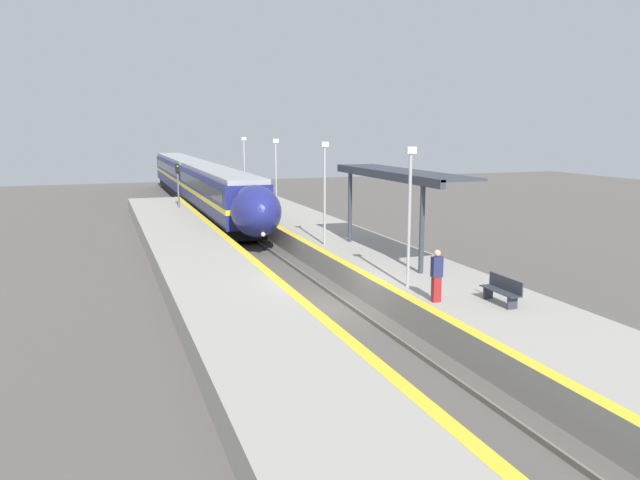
% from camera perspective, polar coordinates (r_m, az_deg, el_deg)
% --- Properties ---
extents(ground_plane, '(120.00, 120.00, 0.00)m').
position_cam_1_polar(ground_plane, '(23.76, 0.88, -6.22)').
color(ground_plane, '#56514C').
extents(rail_left, '(0.08, 90.00, 0.15)m').
position_cam_1_polar(rail_left, '(23.51, -0.78, -6.21)').
color(rail_left, slate).
rests_on(rail_left, ground_plane).
extents(rail_right, '(0.08, 90.00, 0.15)m').
position_cam_1_polar(rail_right, '(23.99, 2.50, -5.89)').
color(rail_right, slate).
rests_on(rail_right, ground_plane).
extents(train, '(2.81, 45.13, 3.86)m').
position_cam_1_polar(train, '(54.26, -11.07, 5.22)').
color(train, black).
rests_on(train, ground_plane).
extents(platform_right, '(4.75, 64.00, 1.03)m').
position_cam_1_polar(platform_right, '(25.24, 9.37, -4.18)').
color(platform_right, '#9E998E').
rests_on(platform_right, ground_plane).
extents(platform_left, '(4.21, 64.00, 1.03)m').
position_cam_1_polar(platform_left, '(22.65, -7.96, -5.81)').
color(platform_left, '#9E998E').
rests_on(platform_left, ground_plane).
extents(platform_bench, '(0.44, 1.76, 0.89)m').
position_cam_1_polar(platform_bench, '(21.36, 16.34, -4.36)').
color(platform_bench, '#2D333D').
rests_on(platform_bench, platform_right).
extents(person_waiting, '(0.36, 0.23, 1.76)m').
position_cam_1_polar(person_waiting, '(20.96, 10.62, -3.15)').
color(person_waiting, maroon).
rests_on(person_waiting, platform_right).
extents(railway_signal, '(0.28, 0.28, 4.19)m').
position_cam_1_polar(railway_signal, '(46.53, -12.84, 4.82)').
color(railway_signal, '#59595E').
rests_on(railway_signal, ground_plane).
extents(lamppost_near, '(0.36, 0.20, 5.05)m').
position_cam_1_polar(lamppost_near, '(22.48, 8.18, 2.97)').
color(lamppost_near, '#9E9EA3').
rests_on(lamppost_near, platform_right).
extents(lamppost_mid, '(0.36, 0.20, 5.05)m').
position_cam_1_polar(lamppost_mid, '(30.57, 0.43, 4.96)').
color(lamppost_mid, '#9E9EA3').
rests_on(lamppost_mid, platform_right).
extents(lamppost_far, '(0.36, 0.20, 5.05)m').
position_cam_1_polar(lamppost_far, '(39.01, -4.05, 6.06)').
color(lamppost_far, '#9E9EA3').
rests_on(lamppost_far, platform_right).
extents(lamppost_farthest, '(0.36, 0.20, 5.05)m').
position_cam_1_polar(lamppost_farthest, '(47.61, -6.94, 6.75)').
color(lamppost_farthest, '#9E9EA3').
rests_on(lamppost_farthest, platform_right).
extents(station_canopy, '(2.02, 10.48, 3.84)m').
position_cam_1_polar(station_canopy, '(28.23, 6.77, 5.81)').
color(station_canopy, '#333842').
rests_on(station_canopy, platform_right).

